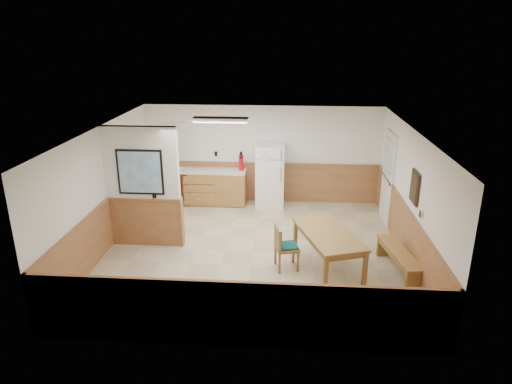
# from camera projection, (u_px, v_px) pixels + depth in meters

# --- Properties ---
(ground) EXTENTS (6.00, 6.00, 0.00)m
(ground) POSITION_uv_depth(u_px,v_px,m) (253.00, 251.00, 9.27)
(ground) COLOR tan
(ground) RESTS_ON ground
(ceiling) EXTENTS (6.00, 6.00, 0.02)m
(ceiling) POSITION_uv_depth(u_px,v_px,m) (253.00, 130.00, 8.45)
(ceiling) COLOR white
(ceiling) RESTS_ON back_wall
(back_wall) EXTENTS (6.00, 0.02, 2.50)m
(back_wall) POSITION_uv_depth(u_px,v_px,m) (262.00, 154.00, 11.68)
(back_wall) COLOR white
(back_wall) RESTS_ON ground
(right_wall) EXTENTS (0.02, 6.00, 2.50)m
(right_wall) POSITION_uv_depth(u_px,v_px,m) (410.00, 197.00, 8.65)
(right_wall) COLOR white
(right_wall) RESTS_ON ground
(left_wall) EXTENTS (0.02, 6.00, 2.50)m
(left_wall) POSITION_uv_depth(u_px,v_px,m) (103.00, 190.00, 9.07)
(left_wall) COLOR white
(left_wall) RESTS_ON ground
(wainscot_back) EXTENTS (6.00, 0.04, 1.00)m
(wainscot_back) POSITION_uv_depth(u_px,v_px,m) (262.00, 182.00, 11.91)
(wainscot_back) COLOR #A47141
(wainscot_back) RESTS_ON ground
(wainscot_right) EXTENTS (0.04, 6.00, 1.00)m
(wainscot_right) POSITION_uv_depth(u_px,v_px,m) (405.00, 233.00, 8.90)
(wainscot_right) COLOR #A47141
(wainscot_right) RESTS_ON ground
(wainscot_left) EXTENTS (0.04, 6.00, 1.00)m
(wainscot_left) POSITION_uv_depth(u_px,v_px,m) (108.00, 224.00, 9.31)
(wainscot_left) COLOR #A47141
(wainscot_left) RESTS_ON ground
(partition_wall) EXTENTS (1.50, 0.20, 2.50)m
(partition_wall) POSITION_uv_depth(u_px,v_px,m) (143.00, 188.00, 9.20)
(partition_wall) COLOR white
(partition_wall) RESTS_ON ground
(kitchen_counter) EXTENTS (2.20, 0.61, 1.00)m
(kitchen_counter) POSITION_uv_depth(u_px,v_px,m) (215.00, 186.00, 11.73)
(kitchen_counter) COLOR #AE703D
(kitchen_counter) RESTS_ON ground
(exterior_door) EXTENTS (0.07, 1.02, 2.15)m
(exterior_door) POSITION_uv_depth(u_px,v_px,m) (388.00, 177.00, 10.51)
(exterior_door) COLOR white
(exterior_door) RESTS_ON ground
(kitchen_window) EXTENTS (0.80, 0.04, 1.00)m
(kitchen_window) POSITION_uv_depth(u_px,v_px,m) (181.00, 142.00, 11.71)
(kitchen_window) COLOR white
(kitchen_window) RESTS_ON back_wall
(wall_painting) EXTENTS (0.04, 0.50, 0.60)m
(wall_painting) POSITION_uv_depth(u_px,v_px,m) (414.00, 187.00, 8.28)
(wall_painting) COLOR #322114
(wall_painting) RESTS_ON right_wall
(fluorescent_fixture) EXTENTS (1.20, 0.30, 0.09)m
(fluorescent_fixture) POSITION_uv_depth(u_px,v_px,m) (221.00, 120.00, 9.74)
(fluorescent_fixture) COLOR white
(fluorescent_fixture) RESTS_ON ceiling
(refrigerator) EXTENTS (0.71, 0.73, 1.60)m
(refrigerator) POSITION_uv_depth(u_px,v_px,m) (270.00, 176.00, 11.47)
(refrigerator) COLOR white
(refrigerator) RESTS_ON ground
(dining_table) EXTENTS (1.33, 1.87, 0.75)m
(dining_table) POSITION_uv_depth(u_px,v_px,m) (328.00, 237.00, 8.36)
(dining_table) COLOR #AA783E
(dining_table) RESTS_ON ground
(dining_bench) EXTENTS (0.57, 1.52, 0.45)m
(dining_bench) POSITION_uv_depth(u_px,v_px,m) (399.00, 256.00, 8.33)
(dining_bench) COLOR #AA783E
(dining_bench) RESTS_ON ground
(dining_chair) EXTENTS (0.64, 0.51, 0.85)m
(dining_chair) POSITION_uv_depth(u_px,v_px,m) (283.00, 244.00, 8.45)
(dining_chair) COLOR #AA783E
(dining_chair) RESTS_ON ground
(fire_extinguisher) EXTENTS (0.14, 0.14, 0.48)m
(fire_extinguisher) POSITION_uv_depth(u_px,v_px,m) (241.00, 162.00, 11.51)
(fire_extinguisher) COLOR red
(fire_extinguisher) RESTS_ON kitchen_counter
(soap_bottle) EXTENTS (0.09, 0.09, 0.22)m
(soap_bottle) POSITION_uv_depth(u_px,v_px,m) (174.00, 165.00, 11.60)
(soap_bottle) COLOR green
(soap_bottle) RESTS_ON kitchen_counter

